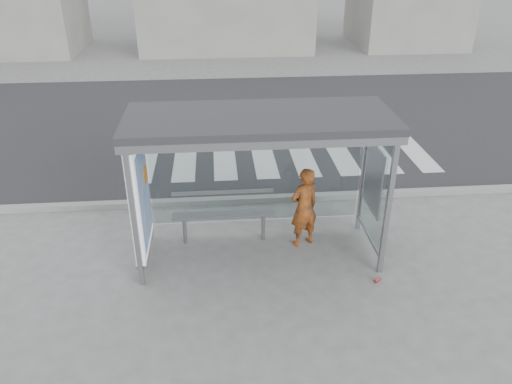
# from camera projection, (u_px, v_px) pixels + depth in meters

# --- Properties ---
(ground) EXTENTS (80.00, 80.00, 0.00)m
(ground) POSITION_uv_depth(u_px,v_px,m) (259.00, 254.00, 9.00)
(ground) COLOR slate
(ground) RESTS_ON ground
(road) EXTENTS (30.00, 10.00, 0.01)m
(road) POSITION_uv_depth(u_px,v_px,m) (238.00, 122.00, 15.16)
(road) COLOR #232326
(road) RESTS_ON ground
(curb) EXTENTS (30.00, 0.18, 0.12)m
(curb) POSITION_uv_depth(u_px,v_px,m) (251.00, 199.00, 10.69)
(curb) COLOR gray
(curb) RESTS_ON ground
(crosswalk) EXTENTS (7.55, 3.00, 0.00)m
(crosswalk) POSITION_uv_depth(u_px,v_px,m) (282.00, 153.00, 13.04)
(crosswalk) COLOR silver
(crosswalk) RESTS_ON ground
(bus_shelter) EXTENTS (4.25, 1.65, 2.62)m
(bus_shelter) POSITION_uv_depth(u_px,v_px,m) (237.00, 152.00, 8.10)
(bus_shelter) COLOR gray
(bus_shelter) RESTS_ON ground
(person) EXTENTS (0.66, 0.56, 1.54)m
(person) POSITION_uv_depth(u_px,v_px,m) (304.00, 207.00, 8.94)
(person) COLOR #D94914
(person) RESTS_ON ground
(bench) EXTENTS (1.87, 0.32, 0.97)m
(bench) POSITION_uv_depth(u_px,v_px,m) (224.00, 214.00, 9.12)
(bench) COLOR slate
(bench) RESTS_ON ground
(soda_can) EXTENTS (0.14, 0.12, 0.07)m
(soda_can) POSITION_uv_depth(u_px,v_px,m) (377.00, 280.00, 8.27)
(soda_can) COLOR #CC3C48
(soda_can) RESTS_ON ground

